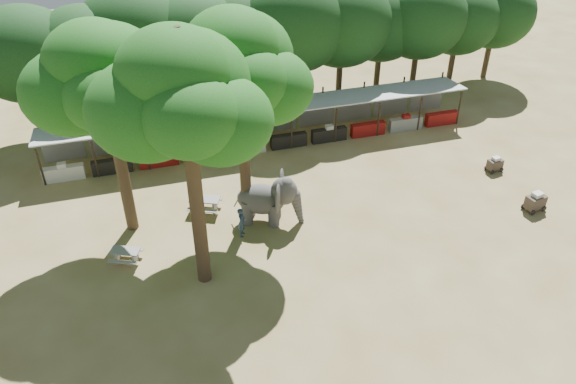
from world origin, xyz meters
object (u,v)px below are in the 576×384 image
object	(u,v)px
picnic_table_near	(126,254)
picnic_table_far	(205,203)
handler	(242,222)
cart_front	(535,201)
yard_tree_center	(181,98)
elephant	(269,199)
cart_back	(495,164)
yard_tree_left	(102,81)
yard_tree_back	(236,68)

from	to	relation	value
picnic_table_near	picnic_table_far	xyz separation A→B (m)	(4.41, 3.07, 0.08)
handler	cart_front	size ratio (longest dim) A/B	1.30
yard_tree_center	handler	size ratio (longest dim) A/B	7.24
picnic_table_near	yard_tree_center	bearing A→B (deg)	-7.74
elephant	picnic_table_far	size ratio (longest dim) A/B	1.76
elephant	cart_front	distance (m)	14.65
yard_tree_center	handler	xyz separation A→B (m)	(2.55, 2.49, -8.38)
picnic_table_near	cart_back	size ratio (longest dim) A/B	1.74
cart_front	elephant	bearing A→B (deg)	157.05
handler	cart_front	bearing A→B (deg)	-78.39
elephant	picnic_table_near	size ratio (longest dim) A/B	2.06
yard_tree_center	elephant	world-z (taller)	yard_tree_center
elephant	yard_tree_left	bearing A→B (deg)	-169.99
yard_tree_left	yard_tree_center	distance (m)	5.92
elephant	handler	size ratio (longest dim) A/B	2.24
handler	yard_tree_back	bearing A→B (deg)	3.78
handler	picnic_table_near	world-z (taller)	handler
picnic_table_near	cart_front	distance (m)	21.94
picnic_table_near	picnic_table_far	distance (m)	5.38
yard_tree_left	elephant	size ratio (longest dim) A/B	2.96
handler	picnic_table_far	world-z (taller)	handler
picnic_table_near	cart_back	xyz separation A→B (m)	(22.10, 2.19, 0.01)
elephant	cart_back	world-z (taller)	elephant
yard_tree_center	cart_back	size ratio (longest dim) A/B	11.64
picnic_table_far	cart_front	bearing A→B (deg)	8.12
yard_tree_center	picnic_table_far	distance (m)	10.14
yard_tree_left	picnic_table_near	world-z (taller)	yard_tree_left
yard_tree_left	yard_tree_back	bearing A→B (deg)	-9.46
yard_tree_back	cart_front	world-z (taller)	yard_tree_back
cart_front	yard_tree_center	bearing A→B (deg)	170.15
yard_tree_back	elephant	world-z (taller)	yard_tree_back
handler	yard_tree_left	bearing A→B (deg)	85.88
picnic_table_near	yard_tree_back	bearing A→B (deg)	41.11
picnic_table_near	cart_front	world-z (taller)	cart_front
yard_tree_back	picnic_table_near	world-z (taller)	yard_tree_back
yard_tree_back	cart_back	bearing A→B (deg)	0.99
picnic_table_far	picnic_table_near	bearing A→B (deg)	-120.72
picnic_table_far	handler	bearing A→B (deg)	-36.64
elephant	cart_back	xyz separation A→B (m)	(14.51, 0.94, -0.92)
cart_front	yard_tree_back	bearing A→B (deg)	155.72
picnic_table_near	picnic_table_far	bearing A→B (deg)	59.16
yard_tree_left	cart_front	distance (m)	23.36
yard_tree_back	handler	size ratio (longest dim) A/B	6.83
yard_tree_back	cart_front	xyz separation A→B (m)	(15.51, -3.93, -7.98)
yard_tree_center	elephant	size ratio (longest dim) A/B	3.24
yard_tree_center	cart_back	distance (m)	21.14
picnic_table_far	cart_front	distance (m)	18.17
handler	picnic_table_near	xyz separation A→B (m)	(-5.89, -0.40, -0.37)
elephant	cart_front	world-z (taller)	elephant
yard_tree_center	yard_tree_back	size ratio (longest dim) A/B	1.06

